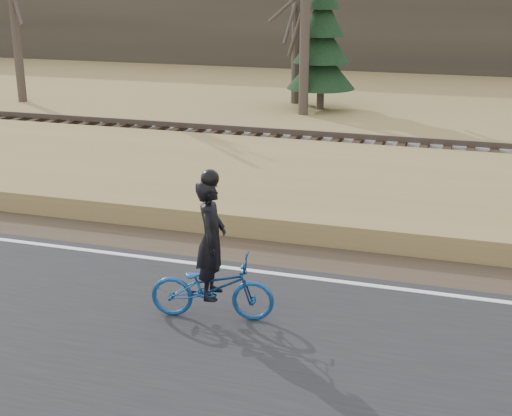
% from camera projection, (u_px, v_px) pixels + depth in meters
% --- Properties ---
extents(ground, '(120.00, 120.00, 0.00)m').
position_uv_depth(ground, '(376.00, 295.00, 11.43)').
color(ground, olive).
rests_on(ground, ground).
extents(road, '(120.00, 6.00, 0.06)m').
position_uv_depth(road, '(347.00, 372.00, 9.15)').
color(road, black).
rests_on(road, ground).
extents(edge_line, '(120.00, 0.12, 0.01)m').
position_uv_depth(edge_line, '(378.00, 286.00, 11.59)').
color(edge_line, silver).
rests_on(edge_line, road).
extents(shoulder, '(120.00, 1.60, 0.04)m').
position_uv_depth(shoulder, '(386.00, 266.00, 12.51)').
color(shoulder, '#473A2B').
rests_on(shoulder, ground).
extents(embankment, '(120.00, 5.00, 0.44)m').
position_uv_depth(embankment, '(405.00, 205.00, 15.17)').
color(embankment, olive).
rests_on(embankment, ground).
extents(ballast, '(120.00, 3.00, 0.45)m').
position_uv_depth(ballast, '(421.00, 163.00, 18.62)').
color(ballast, slate).
rests_on(ballast, ground).
extents(railroad, '(120.00, 2.40, 0.29)m').
position_uv_depth(railroad, '(422.00, 152.00, 18.52)').
color(railroad, black).
rests_on(railroad, ballast).
extents(treeline_backdrop, '(120.00, 4.00, 6.00)m').
position_uv_depth(treeline_backdrop, '(462.00, 13.00, 37.70)').
color(treeline_backdrop, '#383328').
rests_on(treeline_backdrop, ground).
extents(cyclist, '(1.91, 0.95, 2.26)m').
position_uv_depth(cyclist, '(212.00, 272.00, 10.33)').
color(cyclist, navy).
rests_on(cyclist, road).
extents(bare_tree_left, '(0.36, 0.36, 7.00)m').
position_uv_depth(bare_tree_left, '(297.00, 13.00, 27.65)').
color(bare_tree_left, '#453B32').
rests_on(bare_tree_left, ground).
extents(bare_tree_near_left, '(0.36, 0.36, 7.85)m').
position_uv_depth(bare_tree_near_left, '(305.00, 4.00, 25.17)').
color(bare_tree_near_left, '#453B32').
rests_on(bare_tree_near_left, ground).
extents(conifer, '(2.60, 2.60, 5.26)m').
position_uv_depth(conifer, '(322.00, 43.00, 26.67)').
color(conifer, '#453B32').
rests_on(conifer, ground).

